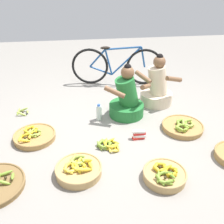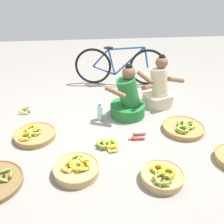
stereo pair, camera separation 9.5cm
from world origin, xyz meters
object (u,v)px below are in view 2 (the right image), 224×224
(vendor_woman_behind, at_px, (159,89))
(banana_basket_near_bicycle, at_px, (184,128))
(bicycle_leaning, at_px, (120,66))
(vendor_woman_front, at_px, (128,100))
(loose_bananas_front_left, at_px, (108,145))
(packet_carton_stack, at_px, (139,135))
(banana_basket_back_center, at_px, (35,134))
(water_bottle, at_px, (100,112))
(banana_basket_back_left, at_px, (162,176))
(banana_basket_back_right, at_px, (76,168))
(loose_bananas_front_center, at_px, (25,110))

(vendor_woman_behind, xyz_separation_m, banana_basket_near_bicycle, (0.14, -0.82, -0.22))
(bicycle_leaning, bearing_deg, vendor_woman_front, -91.79)
(loose_bananas_front_left, distance_m, packet_carton_stack, 0.44)
(banana_basket_back_center, xyz_separation_m, water_bottle, (0.88, 0.38, 0.07))
(bicycle_leaning, bearing_deg, banana_basket_back_left, -87.51)
(banana_basket_back_right, bearing_deg, vendor_woman_front, 57.80)
(banana_basket_back_left, distance_m, packet_carton_stack, 0.77)
(loose_bananas_front_left, height_order, water_bottle, water_bottle)
(vendor_woman_front, distance_m, loose_bananas_front_center, 1.61)
(banana_basket_back_right, bearing_deg, water_bottle, 73.64)
(vendor_woman_behind, xyz_separation_m, loose_bananas_front_left, (-0.92, -1.08, -0.24))
(vendor_woman_front, height_order, loose_bananas_front_center, vendor_woman_front)
(banana_basket_near_bicycle, bearing_deg, loose_bananas_front_center, 161.61)
(banana_basket_back_center, relative_size, packet_carton_stack, 3.10)
(banana_basket_near_bicycle, relative_size, loose_bananas_front_left, 1.81)
(loose_bananas_front_left, height_order, packet_carton_stack, packet_carton_stack)
(loose_bananas_front_center, xyz_separation_m, packet_carton_stack, (1.62, -0.89, 0.03))
(vendor_woman_front, bearing_deg, vendor_woman_behind, 30.05)
(banana_basket_back_left, bearing_deg, vendor_woman_behind, 76.72)
(bicycle_leaning, distance_m, loose_bananas_front_center, 1.89)
(vendor_woman_behind, relative_size, banana_basket_back_center, 1.53)
(bicycle_leaning, relative_size, packet_carton_stack, 9.60)
(banana_basket_back_left, distance_m, water_bottle, 1.43)
(banana_basket_near_bicycle, relative_size, banana_basket_back_right, 1.12)
(vendor_woman_front, distance_m, banana_basket_back_center, 1.40)
(vendor_woman_front, xyz_separation_m, banana_basket_near_bicycle, (0.70, -0.50, -0.21))
(vendor_woman_behind, bearing_deg, loose_bananas_front_left, -130.47)
(vendor_woman_behind, height_order, banana_basket_near_bicycle, vendor_woman_behind)
(vendor_woman_behind, xyz_separation_m, loose_bananas_front_center, (-2.13, -0.06, -0.24))
(water_bottle, height_order, packet_carton_stack, water_bottle)
(banana_basket_back_right, height_order, water_bottle, water_bottle)
(banana_basket_back_center, height_order, loose_bananas_front_left, banana_basket_back_center)
(vendor_woman_front, height_order, banana_basket_back_right, vendor_woman_front)
(vendor_woman_behind, xyz_separation_m, banana_basket_back_center, (-1.86, -0.78, -0.22))
(banana_basket_near_bicycle, bearing_deg, loose_bananas_front_left, -166.17)
(vendor_woman_behind, xyz_separation_m, bicycle_leaning, (-0.52, 0.87, 0.09))
(banana_basket_back_left, height_order, water_bottle, water_bottle)
(banana_basket_back_center, bearing_deg, loose_bananas_front_center, 110.20)
(vendor_woman_behind, height_order, loose_bananas_front_center, vendor_woman_behind)
(water_bottle, relative_size, packet_carton_stack, 1.42)
(loose_bananas_front_center, bearing_deg, loose_bananas_front_left, -40.25)
(banana_basket_near_bicycle, relative_size, loose_bananas_front_center, 2.92)
(vendor_woman_front, bearing_deg, bicycle_leaning, 88.21)
(water_bottle, bearing_deg, banana_basket_back_center, -156.94)
(vendor_woman_front, xyz_separation_m, bicycle_leaning, (0.04, 1.19, 0.10))
(vendor_woman_behind, distance_m, banana_basket_back_left, 1.78)
(vendor_woman_front, bearing_deg, loose_bananas_front_left, -115.84)
(packet_carton_stack, bearing_deg, loose_bananas_front_center, 151.16)
(loose_bananas_front_left, bearing_deg, banana_basket_back_center, 162.12)
(banana_basket_back_left, bearing_deg, vendor_woman_front, 96.13)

